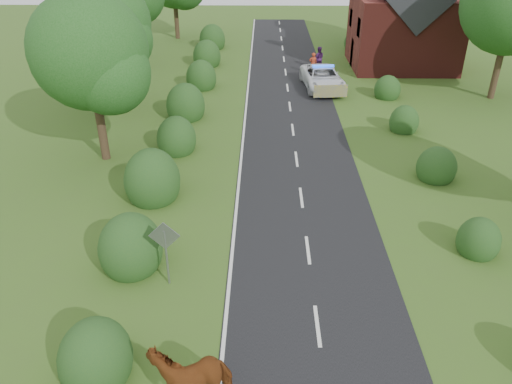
{
  "coord_description": "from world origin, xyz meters",
  "views": [
    {
      "loc": [
        -1.75,
        -11.56,
        11.41
      ],
      "look_at": [
        -2.03,
        6.22,
        1.3
      ],
      "focal_mm": 35.0,
      "sensor_mm": 36.0,
      "label": 1
    }
  ],
  "objects_px": {
    "pedestrian_purple": "(319,58)",
    "cow": "(192,377)",
    "pedestrian_red": "(313,64)",
    "police_van": "(322,78)",
    "road_sign": "(165,244)"
  },
  "relations": [
    {
      "from": "pedestrian_purple",
      "to": "cow",
      "type": "bearing_deg",
      "value": 81.82
    },
    {
      "from": "pedestrian_red",
      "to": "pedestrian_purple",
      "type": "height_order",
      "value": "pedestrian_purple"
    },
    {
      "from": "pedestrian_red",
      "to": "pedestrian_purple",
      "type": "relative_size",
      "value": 0.93
    },
    {
      "from": "pedestrian_purple",
      "to": "police_van",
      "type": "bearing_deg",
      "value": 90.93
    },
    {
      "from": "cow",
      "to": "pedestrian_red",
      "type": "relative_size",
      "value": 1.39
    },
    {
      "from": "cow",
      "to": "pedestrian_purple",
      "type": "height_order",
      "value": "pedestrian_purple"
    },
    {
      "from": "road_sign",
      "to": "pedestrian_red",
      "type": "height_order",
      "value": "road_sign"
    },
    {
      "from": "cow",
      "to": "police_van",
      "type": "xyz_separation_m",
      "value": [
        6.06,
        26.67,
        -0.07
      ]
    },
    {
      "from": "road_sign",
      "to": "police_van",
      "type": "distance_m",
      "value": 23.21
    },
    {
      "from": "police_van",
      "to": "pedestrian_purple",
      "type": "relative_size",
      "value": 3.2
    },
    {
      "from": "police_van",
      "to": "cow",
      "type": "bearing_deg",
      "value": -108.51
    },
    {
      "from": "pedestrian_red",
      "to": "cow",
      "type": "bearing_deg",
      "value": 74.45
    },
    {
      "from": "pedestrian_red",
      "to": "pedestrian_purple",
      "type": "xyz_separation_m",
      "value": [
        0.57,
        1.47,
        0.06
      ]
    },
    {
      "from": "road_sign",
      "to": "pedestrian_red",
      "type": "bearing_deg",
      "value": 74.4
    },
    {
      "from": "cow",
      "to": "pedestrian_purple",
      "type": "bearing_deg",
      "value": 144.45
    }
  ]
}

